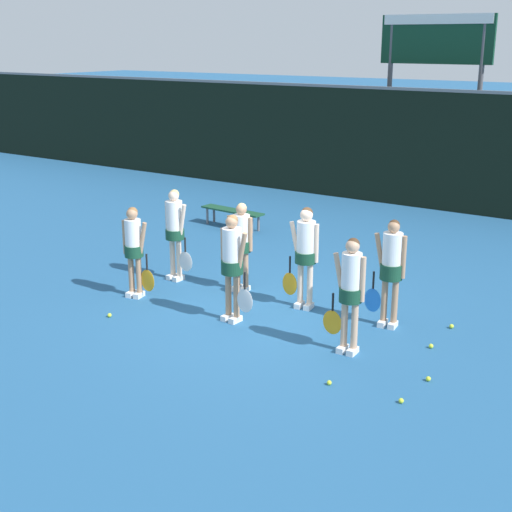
% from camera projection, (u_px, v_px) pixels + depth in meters
% --- Properties ---
extents(ground_plane, '(140.00, 140.00, 0.00)m').
position_uv_depth(ground_plane, '(257.00, 311.00, 12.12)').
color(ground_plane, '#235684').
extents(fence_windscreen, '(60.00, 0.08, 3.20)m').
position_uv_depth(fence_windscreen, '(444.00, 151.00, 18.79)').
color(fence_windscreen, black).
rests_on(fence_windscreen, ground_plane).
extents(scoreboard, '(3.21, 0.15, 5.08)m').
position_uv_depth(scoreboard, '(435.00, 58.00, 19.76)').
color(scoreboard, '#515156').
rests_on(scoreboard, ground_plane).
extents(bench_courtside, '(1.76, 0.50, 0.44)m').
position_uv_depth(bench_courtside, '(232.00, 212.00, 17.38)').
color(bench_courtside, '#19472D').
rests_on(bench_courtside, ground_plane).
extents(player_0, '(0.63, 0.34, 1.64)m').
position_uv_depth(player_0, '(134.00, 246.00, 12.54)').
color(player_0, tan).
rests_on(player_0, ground_plane).
extents(player_1, '(0.65, 0.36, 1.78)m').
position_uv_depth(player_1, '(232.00, 260.00, 11.40)').
color(player_1, tan).
rests_on(player_1, ground_plane).
extents(player_2, '(0.64, 0.34, 1.75)m').
position_uv_depth(player_2, '(350.00, 287.00, 10.24)').
color(player_2, tan).
rests_on(player_2, ground_plane).
extents(player_3, '(0.66, 0.36, 1.76)m').
position_uv_depth(player_3, '(175.00, 227.00, 13.41)').
color(player_3, beige).
rests_on(player_3, ground_plane).
extents(player_4, '(0.65, 0.35, 1.64)m').
position_uv_depth(player_4, '(241.00, 240.00, 12.84)').
color(player_4, tan).
rests_on(player_4, ground_plane).
extents(player_5, '(0.64, 0.36, 1.77)m').
position_uv_depth(player_5, '(305.00, 249.00, 11.98)').
color(player_5, beige).
rests_on(player_5, ground_plane).
extents(player_6, '(0.64, 0.36, 1.76)m').
position_uv_depth(player_6, '(391.00, 265.00, 11.19)').
color(player_6, tan).
rests_on(player_6, ground_plane).
extents(tennis_ball_0, '(0.07, 0.07, 0.07)m').
position_uv_depth(tennis_ball_0, '(401.00, 401.00, 9.05)').
color(tennis_ball_0, '#CCE033').
rests_on(tennis_ball_0, ground_plane).
extents(tennis_ball_1, '(0.07, 0.07, 0.07)m').
position_uv_depth(tennis_ball_1, '(109.00, 315.00, 11.84)').
color(tennis_ball_1, '#CCE033').
rests_on(tennis_ball_1, ground_plane).
extents(tennis_ball_2, '(0.07, 0.07, 0.07)m').
position_uv_depth(tennis_ball_2, '(428.00, 379.00, 9.63)').
color(tennis_ball_2, '#CCE033').
rests_on(tennis_ball_2, ground_plane).
extents(tennis_ball_3, '(0.07, 0.07, 0.07)m').
position_uv_depth(tennis_ball_3, '(452.00, 326.00, 11.38)').
color(tennis_ball_3, '#CCE033').
rests_on(tennis_ball_3, ground_plane).
extents(tennis_ball_4, '(0.07, 0.07, 0.07)m').
position_uv_depth(tennis_ball_4, '(431.00, 346.00, 10.65)').
color(tennis_ball_4, '#CCE033').
rests_on(tennis_ball_4, ground_plane).
extents(tennis_ball_5, '(0.07, 0.07, 0.07)m').
position_uv_depth(tennis_ball_5, '(329.00, 383.00, 9.52)').
color(tennis_ball_5, '#CCE033').
rests_on(tennis_ball_5, ground_plane).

